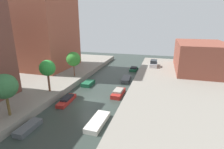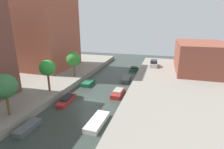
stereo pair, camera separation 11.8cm
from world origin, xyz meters
name	(u,v)px [view 1 (the left image)]	position (x,y,z in m)	size (l,w,h in m)	color
ground_plane	(88,104)	(0.00, 0.00, 0.00)	(84.00, 84.00, 0.00)	#2D3833
quay_left	(6,90)	(-15.00, 0.00, 0.50)	(20.00, 64.00, 1.00)	gray
quay_right	(200,115)	(15.00, 0.00, 0.50)	(20.00, 64.00, 1.00)	gray
apartment_tower_far	(46,22)	(-16.00, 14.03, 11.52)	(10.00, 13.05, 21.04)	brown
low_block_right	(200,57)	(18.00, 20.67, 4.14)	(10.00, 15.72, 6.28)	brown
street_tree_1	(5,87)	(-6.84, -7.15, 4.59)	(2.84, 2.84, 5.03)	brown
street_tree_2	(47,68)	(-6.84, 0.61, 4.74)	(2.44, 2.44, 5.01)	brown
street_tree_3	(73,59)	(-6.84, 8.84, 4.51)	(2.83, 2.83, 4.94)	brown
parked_car	(154,64)	(8.08, 21.53, 1.68)	(1.77, 4.40, 1.63)	#B7B7BC
moored_boat_left_1	(28,128)	(-3.77, -7.84, 0.30)	(1.29, 3.33, 0.60)	#4C5156
moored_boat_left_2	(67,100)	(-3.30, -0.41, 0.34)	(1.53, 4.45, 0.79)	maroon
moored_boat_left_3	(88,83)	(-3.18, 7.24, 0.35)	(1.70, 3.07, 0.70)	#195638
moored_boat_right_2	(98,122)	(3.20, -4.55, 0.29)	(1.78, 4.51, 0.57)	beige
moored_boat_right_3	(118,93)	(3.48, 4.23, 0.42)	(1.63, 4.01, 0.98)	maroon
moored_boat_right_4	(126,79)	(3.17, 12.09, 0.30)	(1.82, 4.07, 0.59)	#4C5156
moored_boat_right_5	(134,69)	(3.40, 20.16, 0.34)	(1.68, 3.33, 0.80)	#195638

